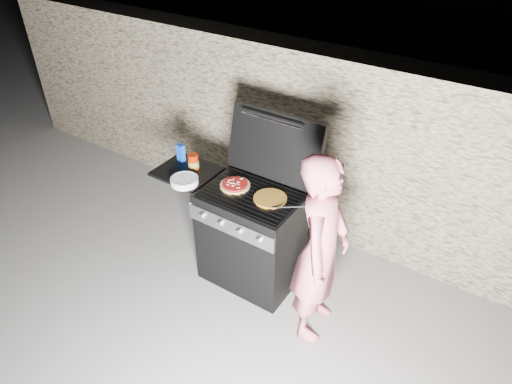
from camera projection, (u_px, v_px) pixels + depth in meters
The scene contains 10 objects.
ground at pixel (251, 275), 4.16m from camera, with size 50.00×50.00×0.00m, color slate.
stone_wall at pixel (312, 142), 4.36m from camera, with size 8.00×0.35×1.80m, color #9C8E6E.
gas_grill at pixel (228, 227), 4.01m from camera, with size 1.34×0.79×0.91m, color black, non-canonical shape.
pizza_topped at pixel (235, 185), 3.72m from camera, with size 0.25×0.25×0.03m, color #DEAD6A, non-canonical shape.
pizza_plain at pixel (270, 198), 3.57m from camera, with size 0.26×0.26×0.01m, color gold.
sauce_jar at pixel (193, 162), 3.92m from camera, with size 0.09×0.09×0.14m, color #8C1900.
blue_carton at pixel (181, 153), 4.02m from camera, with size 0.07×0.04×0.16m, color #0B37B0.
plate_stack at pixel (184, 181), 3.75m from camera, with size 0.23×0.23×0.05m, color white.
person at pixel (321, 251), 3.27m from camera, with size 0.57×0.38×1.57m, color #C75C6E.
tongs at pixel (297, 207), 3.42m from camera, with size 0.01×0.01×0.43m, color black.
Camera 1 is at (1.66, -2.45, 3.02)m, focal length 32.00 mm.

